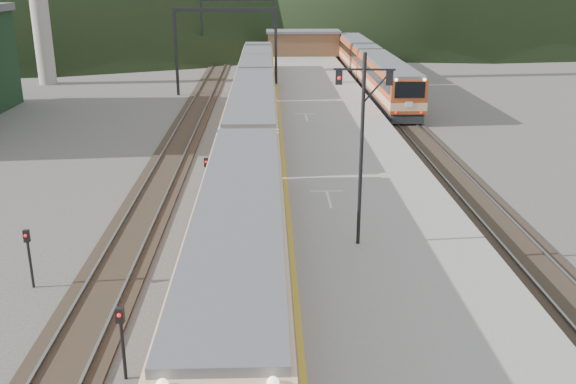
{
  "coord_description": "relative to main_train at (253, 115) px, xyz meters",
  "views": [
    {
      "loc": [
        1.01,
        -6.03,
        10.96
      ],
      "look_at": [
        1.84,
        20.2,
        2.0
      ],
      "focal_mm": 40.0,
      "sensor_mm": 36.0,
      "label": 1
    }
  ],
  "objects": [
    {
      "name": "track_main",
      "position": [
        0.0,
        4.27,
        -2.03
      ],
      "size": [
        2.6,
        200.0,
        0.23
      ],
      "color": "black",
      "rests_on": "ground"
    },
    {
      "name": "track_far",
      "position": [
        -5.0,
        4.27,
        -2.03
      ],
      "size": [
        2.6,
        200.0,
        0.23
      ],
      "color": "black",
      "rests_on": "ground"
    },
    {
      "name": "track_second",
      "position": [
        11.5,
        4.27,
        -2.03
      ],
      "size": [
        2.6,
        200.0,
        0.23
      ],
      "color": "black",
      "rests_on": "ground"
    },
    {
      "name": "platform",
      "position": [
        5.6,
        2.27,
        -1.6
      ],
      "size": [
        8.0,
        100.0,
        1.0
      ],
      "primitive_type": "cube",
      "color": "gray",
      "rests_on": "ground"
    },
    {
      "name": "gantry_near",
      "position": [
        -2.85,
        19.27,
        3.49
      ],
      "size": [
        9.55,
        0.25,
        8.0
      ],
      "color": "black",
      "rests_on": "ground"
    },
    {
      "name": "gantry_far",
      "position": [
        -2.85,
        44.27,
        3.49
      ],
      "size": [
        9.55,
        0.25,
        8.0
      ],
      "color": "black",
      "rests_on": "ground"
    },
    {
      "name": "station_shed",
      "position": [
        5.6,
        42.27,
        0.47
      ],
      "size": [
        9.4,
        4.4,
        3.1
      ],
      "color": "brown",
      "rests_on": "platform"
    },
    {
      "name": "main_train",
      "position": [
        0.0,
        0.0,
        0.0
      ],
      "size": [
        3.06,
        62.72,
        3.73
      ],
      "color": "#E7B688",
      "rests_on": "track_main"
    },
    {
      "name": "second_train",
      "position": [
        11.5,
        23.81,
        -0.19
      ],
      "size": [
        2.74,
        37.4,
        3.35
      ],
      "color": "#BC481F",
      "rests_on": "track_second"
    },
    {
      "name": "signal_mast",
      "position": [
        4.46,
        -18.86,
        3.35
      ],
      "size": [
        2.19,
        0.4,
        7.32
      ],
      "color": "black",
      "rests_on": "platform"
    },
    {
      "name": "short_signal_a",
      "position": [
        -3.12,
        -26.02,
        -0.63
      ],
      "size": [
        0.24,
        0.18,
        2.27
      ],
      "color": "black",
      "rests_on": "ground"
    },
    {
      "name": "short_signal_b",
      "position": [
        -2.1,
        -10.96,
        -0.63
      ],
      "size": [
        0.23,
        0.18,
        2.27
      ],
      "color": "black",
      "rests_on": "ground"
    },
    {
      "name": "short_signal_c",
      "position": [
        -7.69,
        -20.25,
        -0.63
      ],
      "size": [
        0.24,
        0.19,
        2.27
      ],
      "color": "black",
      "rests_on": "ground"
    }
  ]
}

